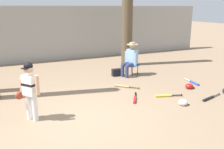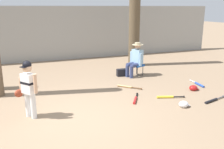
{
  "view_description": "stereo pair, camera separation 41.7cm",
  "coord_description": "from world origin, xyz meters",
  "px_view_note": "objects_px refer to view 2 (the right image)",
  "views": [
    {
      "loc": [
        -1.45,
        -4.86,
        2.41
      ],
      "look_at": [
        1.12,
        0.66,
        0.75
      ],
      "focal_mm": 39.81,
      "sensor_mm": 36.0,
      "label": 1
    },
    {
      "loc": [
        -1.07,
        -5.02,
        2.41
      ],
      "look_at": [
        1.12,
        0.66,
        0.75
      ],
      "focal_mm": 39.81,
      "sensor_mm": 36.0,
      "label": 2
    }
  ],
  "objects_px": {
    "seated_spectator": "(135,58)",
    "bat_wood_tan": "(127,87)",
    "batting_helmet_white": "(184,104)",
    "folding_stool": "(137,66)",
    "bat_yellow_trainer": "(167,97)",
    "handbag_beside_stool": "(122,73)",
    "bat_red_barrel": "(135,99)",
    "bat_black_composite": "(213,100)",
    "tree_behind_spectator": "(135,4)",
    "batting_helmet_red": "(193,88)",
    "young_ballplayer": "(28,86)",
    "bat_blue_youth": "(198,84)"
  },
  "relations": [
    {
      "from": "folding_stool",
      "to": "handbag_beside_stool",
      "type": "xyz_separation_m",
      "value": [
        -0.56,
        0.12,
        -0.23
      ]
    },
    {
      "from": "tree_behind_spectator",
      "to": "folding_stool",
      "type": "relative_size",
      "value": 11.39
    },
    {
      "from": "tree_behind_spectator",
      "to": "bat_black_composite",
      "type": "height_order",
      "value": "tree_behind_spectator"
    },
    {
      "from": "tree_behind_spectator",
      "to": "bat_blue_youth",
      "type": "height_order",
      "value": "tree_behind_spectator"
    },
    {
      "from": "bat_yellow_trainer",
      "to": "batting_helmet_white",
      "type": "bearing_deg",
      "value": -87.7
    },
    {
      "from": "tree_behind_spectator",
      "to": "bat_yellow_trainer",
      "type": "distance_m",
      "value": 4.74
    },
    {
      "from": "bat_wood_tan",
      "to": "handbag_beside_stool",
      "type": "bearing_deg",
      "value": 73.45
    },
    {
      "from": "young_ballplayer",
      "to": "bat_red_barrel",
      "type": "distance_m",
      "value": 2.76
    },
    {
      "from": "young_ballplayer",
      "to": "bat_blue_youth",
      "type": "xyz_separation_m",
      "value": [
        5.14,
        0.57,
        -0.71
      ]
    },
    {
      "from": "bat_yellow_trainer",
      "to": "batting_helmet_white",
      "type": "height_order",
      "value": "batting_helmet_white"
    },
    {
      "from": "batting_helmet_white",
      "to": "folding_stool",
      "type": "bearing_deg",
      "value": 85.41
    },
    {
      "from": "seated_spectator",
      "to": "bat_yellow_trainer",
      "type": "xyz_separation_m",
      "value": [
        -0.18,
        -2.36,
        -0.61
      ]
    },
    {
      "from": "folding_stool",
      "to": "batting_helmet_red",
      "type": "bearing_deg",
      "value": -68.83
    },
    {
      "from": "tree_behind_spectator",
      "to": "bat_blue_youth",
      "type": "distance_m",
      "value": 4.19
    },
    {
      "from": "bat_blue_youth",
      "to": "bat_black_composite",
      "type": "bearing_deg",
      "value": -115.2
    },
    {
      "from": "bat_yellow_trainer",
      "to": "bat_blue_youth",
      "type": "xyz_separation_m",
      "value": [
        1.58,
        0.64,
        0.0
      ]
    },
    {
      "from": "bat_yellow_trainer",
      "to": "batting_helmet_red",
      "type": "distance_m",
      "value": 1.13
    },
    {
      "from": "handbag_beside_stool",
      "to": "batting_helmet_white",
      "type": "height_order",
      "value": "handbag_beside_stool"
    },
    {
      "from": "seated_spectator",
      "to": "bat_black_composite",
      "type": "xyz_separation_m",
      "value": [
        0.79,
        -3.01,
        -0.61
      ]
    },
    {
      "from": "bat_red_barrel",
      "to": "bat_black_composite",
      "type": "relative_size",
      "value": 0.82
    },
    {
      "from": "bat_red_barrel",
      "to": "seated_spectator",
      "type": "bearing_deg",
      "value": 63.99
    },
    {
      "from": "bat_red_barrel",
      "to": "batting_helmet_red",
      "type": "xyz_separation_m",
      "value": [
        2.0,
        0.14,
        0.04
      ]
    },
    {
      "from": "bat_red_barrel",
      "to": "bat_wood_tan",
      "type": "height_order",
      "value": "same"
    },
    {
      "from": "young_ballplayer",
      "to": "handbag_beside_stool",
      "type": "xyz_separation_m",
      "value": [
        3.28,
        2.45,
        -0.61
      ]
    },
    {
      "from": "folding_stool",
      "to": "handbag_beside_stool",
      "type": "distance_m",
      "value": 0.62
    },
    {
      "from": "bat_black_composite",
      "to": "batting_helmet_white",
      "type": "xyz_separation_m",
      "value": [
        -0.94,
        -0.03,
        0.04
      ]
    },
    {
      "from": "bat_red_barrel",
      "to": "bat_yellow_trainer",
      "type": "bearing_deg",
      "value": -8.92
    },
    {
      "from": "bat_wood_tan",
      "to": "batting_helmet_white",
      "type": "height_order",
      "value": "batting_helmet_white"
    },
    {
      "from": "handbag_beside_stool",
      "to": "bat_red_barrel",
      "type": "height_order",
      "value": "handbag_beside_stool"
    },
    {
      "from": "young_ballplayer",
      "to": "bat_black_composite",
      "type": "xyz_separation_m",
      "value": [
        4.54,
        -0.72,
        -0.71
      ]
    },
    {
      "from": "folding_stool",
      "to": "seated_spectator",
      "type": "bearing_deg",
      "value": -158.72
    },
    {
      "from": "handbag_beside_stool",
      "to": "batting_helmet_red",
      "type": "distance_m",
      "value": 2.63
    },
    {
      "from": "handbag_beside_stool",
      "to": "bat_yellow_trainer",
      "type": "relative_size",
      "value": 0.46
    },
    {
      "from": "seated_spectator",
      "to": "bat_wood_tan",
      "type": "bearing_deg",
      "value": -126.88
    },
    {
      "from": "seated_spectator",
      "to": "bat_blue_youth",
      "type": "xyz_separation_m",
      "value": [
        1.39,
        -1.73,
        -0.61
      ]
    },
    {
      "from": "batting_helmet_white",
      "to": "young_ballplayer",
      "type": "bearing_deg",
      "value": 168.14
    },
    {
      "from": "handbag_beside_stool",
      "to": "bat_yellow_trainer",
      "type": "height_order",
      "value": "handbag_beside_stool"
    },
    {
      "from": "handbag_beside_stool",
      "to": "bat_blue_youth",
      "type": "distance_m",
      "value": 2.65
    },
    {
      "from": "seated_spectator",
      "to": "handbag_beside_stool",
      "type": "bearing_deg",
      "value": 161.33
    },
    {
      "from": "bat_yellow_trainer",
      "to": "handbag_beside_stool",
      "type": "bearing_deg",
      "value": 96.38
    },
    {
      "from": "bat_red_barrel",
      "to": "bat_black_composite",
      "type": "xyz_separation_m",
      "value": [
        1.87,
        -0.79,
        0.0
      ]
    },
    {
      "from": "handbag_beside_stool",
      "to": "bat_wood_tan",
      "type": "bearing_deg",
      "value": -106.55
    },
    {
      "from": "seated_spectator",
      "to": "young_ballplayer",
      "type": "bearing_deg",
      "value": -148.53
    },
    {
      "from": "batting_helmet_white",
      "to": "batting_helmet_red",
      "type": "relative_size",
      "value": 0.98
    },
    {
      "from": "bat_blue_youth",
      "to": "bat_wood_tan",
      "type": "height_order",
      "value": "same"
    },
    {
      "from": "bat_yellow_trainer",
      "to": "bat_red_barrel",
      "type": "bearing_deg",
      "value": 171.08
    },
    {
      "from": "handbag_beside_stool",
      "to": "batting_helmet_red",
      "type": "relative_size",
      "value": 1.15
    },
    {
      "from": "handbag_beside_stool",
      "to": "batting_helmet_white",
      "type": "xyz_separation_m",
      "value": [
        0.31,
        -3.21,
        -0.06
      ]
    },
    {
      "from": "folding_stool",
      "to": "bat_blue_youth",
      "type": "distance_m",
      "value": 2.22
    },
    {
      "from": "bat_yellow_trainer",
      "to": "bat_black_composite",
      "type": "height_order",
      "value": "same"
    }
  ]
}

